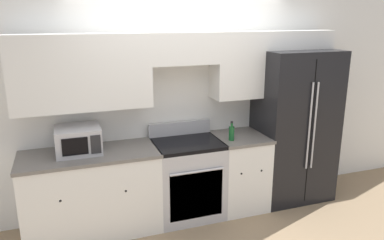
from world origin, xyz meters
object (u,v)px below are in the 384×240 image
oven_range (187,178)px  refrigerator (293,126)px  microwave (78,140)px  bottle (232,133)px

oven_range → refrigerator: 1.50m
microwave → bottle: microwave is taller
oven_range → refrigerator: (1.42, 0.03, 0.49)m
oven_range → bottle: 0.73m
microwave → oven_range: bearing=-3.1°
refrigerator → bottle: size_ratio=8.51×
refrigerator → bottle: bearing=-171.0°
bottle → oven_range: bearing=167.0°
oven_range → bottle: size_ratio=4.80×
refrigerator → microwave: (-2.59, 0.03, 0.10)m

